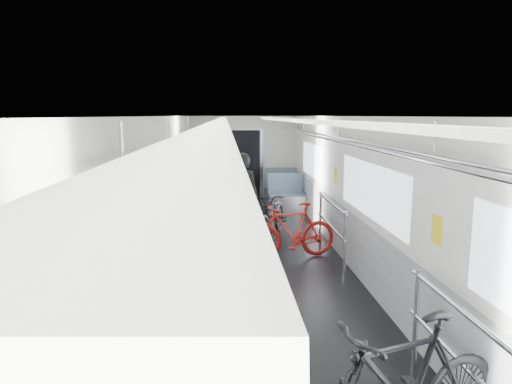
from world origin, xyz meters
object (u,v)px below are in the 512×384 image
person_seated (214,180)px  bike_right_far (291,231)px  person_standing (243,196)px  bike_aisle (273,215)px  bike_left_far (214,249)px

person_seated → bike_right_far: bearing=128.0°
bike_right_far → person_standing: bearing=-163.5°
person_standing → bike_aisle: bearing=-178.2°
person_standing → bike_right_far: bearing=132.9°
bike_left_far → person_standing: person_standing is taller
bike_aisle → person_standing: 0.70m
bike_left_far → bike_right_far: size_ratio=1.17×
bike_right_far → bike_left_far: bearing=-67.0°
bike_left_far → bike_right_far: 1.62m
bike_left_far → person_seated: bearing=15.6°
bike_left_far → person_standing: size_ratio=1.09×
bike_left_far → person_seated: 5.19m
bike_right_far → person_standing: 1.54m
bike_aisle → person_seated: person_seated is taller
person_seated → person_standing: bearing=121.6°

